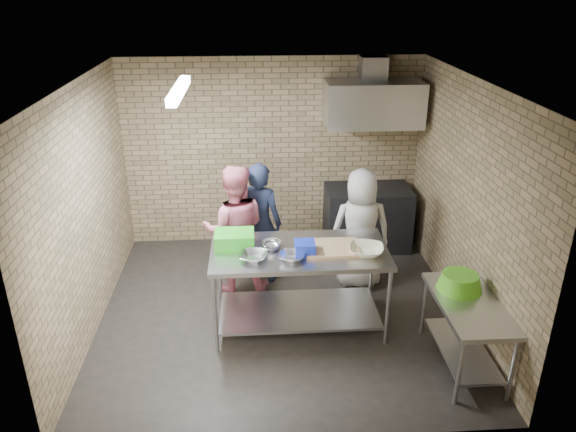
# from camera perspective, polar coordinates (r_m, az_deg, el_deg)

# --- Properties ---
(floor) EXTENTS (4.20, 4.20, 0.00)m
(floor) POSITION_cam_1_polar(r_m,az_deg,el_deg) (6.67, -0.75, -9.80)
(floor) COLOR black
(floor) RESTS_ON ground
(ceiling) EXTENTS (4.20, 4.20, 0.00)m
(ceiling) POSITION_cam_1_polar(r_m,az_deg,el_deg) (5.64, -0.90, 13.68)
(ceiling) COLOR black
(ceiling) RESTS_ON ground
(back_wall) EXTENTS (4.20, 0.06, 2.70)m
(back_wall) POSITION_cam_1_polar(r_m,az_deg,el_deg) (7.91, -1.61, 6.57)
(back_wall) COLOR tan
(back_wall) RESTS_ON ground
(front_wall) EXTENTS (4.20, 0.06, 2.70)m
(front_wall) POSITION_cam_1_polar(r_m,az_deg,el_deg) (4.26, 0.65, -9.53)
(front_wall) COLOR tan
(front_wall) RESTS_ON ground
(left_wall) EXTENTS (0.06, 4.00, 2.70)m
(left_wall) POSITION_cam_1_polar(r_m,az_deg,el_deg) (6.29, -20.30, 0.39)
(left_wall) COLOR tan
(left_wall) RESTS_ON ground
(right_wall) EXTENTS (0.06, 4.00, 2.70)m
(right_wall) POSITION_cam_1_polar(r_m,az_deg,el_deg) (6.48, 18.07, 1.38)
(right_wall) COLOR tan
(right_wall) RESTS_ON ground
(prep_table) EXTENTS (1.92, 0.96, 0.96)m
(prep_table) POSITION_cam_1_polar(r_m,az_deg,el_deg) (6.19, 1.15, -7.46)
(prep_table) COLOR #ABAEB2
(prep_table) RESTS_ON floor
(side_counter) EXTENTS (0.60, 1.20, 0.75)m
(side_counter) POSITION_cam_1_polar(r_m,az_deg,el_deg) (5.93, 17.88, -11.55)
(side_counter) COLOR silver
(side_counter) RESTS_ON floor
(stove) EXTENTS (1.20, 0.70, 0.90)m
(stove) POSITION_cam_1_polar(r_m,az_deg,el_deg) (8.06, 8.20, -0.16)
(stove) COLOR black
(stove) RESTS_ON floor
(range_hood) EXTENTS (1.30, 0.60, 0.60)m
(range_hood) POSITION_cam_1_polar(r_m,az_deg,el_deg) (7.60, 8.86, 11.44)
(range_hood) COLOR silver
(range_hood) RESTS_ON back_wall
(hood_duct) EXTENTS (0.35, 0.30, 0.30)m
(hood_duct) POSITION_cam_1_polar(r_m,az_deg,el_deg) (7.66, 8.84, 14.97)
(hood_duct) COLOR #A5A8AD
(hood_duct) RESTS_ON back_wall
(wall_shelf) EXTENTS (0.80, 0.20, 0.04)m
(wall_shelf) POSITION_cam_1_polar(r_m,az_deg,el_deg) (7.89, 10.65, 10.42)
(wall_shelf) COLOR #3F2B19
(wall_shelf) RESTS_ON back_wall
(fluorescent_fixture) EXTENTS (0.10, 1.25, 0.08)m
(fluorescent_fixture) POSITION_cam_1_polar(r_m,az_deg,el_deg) (5.69, -11.26, 12.72)
(fluorescent_fixture) COLOR white
(fluorescent_fixture) RESTS_ON ceiling
(green_crate) EXTENTS (0.43, 0.32, 0.17)m
(green_crate) POSITION_cam_1_polar(r_m,az_deg,el_deg) (6.01, -5.58, -2.44)
(green_crate) COLOR green
(green_crate) RESTS_ON prep_table
(blue_tub) EXTENTS (0.21, 0.21, 0.14)m
(blue_tub) POSITION_cam_1_polar(r_m,az_deg,el_deg) (5.84, 1.77, -3.33)
(blue_tub) COLOR #1A30C5
(blue_tub) RESTS_ON prep_table
(cutting_board) EXTENTS (0.59, 0.45, 0.03)m
(cutting_board) POSITION_cam_1_polar(r_m,az_deg,el_deg) (5.97, 4.56, -3.34)
(cutting_board) COLOR tan
(cutting_board) RESTS_ON prep_table
(mixing_bowl_a) EXTENTS (0.36, 0.36, 0.07)m
(mixing_bowl_a) POSITION_cam_1_polar(r_m,az_deg,el_deg) (5.74, -3.63, -4.24)
(mixing_bowl_a) COLOR #ABAEB2
(mixing_bowl_a) RESTS_ON prep_table
(mixing_bowl_b) EXTENTS (0.28, 0.28, 0.07)m
(mixing_bowl_b) POSITION_cam_1_polar(r_m,az_deg,el_deg) (5.96, -1.73, -3.06)
(mixing_bowl_b) COLOR #B3B4BA
(mixing_bowl_b) RESTS_ON prep_table
(mixing_bowl_c) EXTENTS (0.34, 0.34, 0.07)m
(mixing_bowl_c) POSITION_cam_1_polar(r_m,az_deg,el_deg) (5.74, 0.38, -4.24)
(mixing_bowl_c) COLOR #BBBDC2
(mixing_bowl_c) RESTS_ON prep_table
(ceramic_bowl) EXTENTS (0.45, 0.45, 0.09)m
(ceramic_bowl) POSITION_cam_1_polar(r_m,az_deg,el_deg) (5.90, 8.12, -3.54)
(ceramic_bowl) COLOR #F0EAC0
(ceramic_bowl) RESTS_ON prep_table
(green_basin) EXTENTS (0.46, 0.46, 0.17)m
(green_basin) POSITION_cam_1_polar(r_m,az_deg,el_deg) (5.87, 17.42, -6.51)
(green_basin) COLOR #59C626
(green_basin) RESTS_ON side_counter
(bottle_red) EXTENTS (0.07, 0.07, 0.18)m
(bottle_red) POSITION_cam_1_polar(r_m,az_deg,el_deg) (7.81, 8.90, 11.24)
(bottle_red) COLOR #B22619
(bottle_red) RESTS_ON wall_shelf
(bottle_green) EXTENTS (0.06, 0.06, 0.15)m
(bottle_green) POSITION_cam_1_polar(r_m,az_deg,el_deg) (7.90, 11.78, 11.07)
(bottle_green) COLOR green
(bottle_green) RESTS_ON wall_shelf
(man_navy) EXTENTS (0.68, 0.55, 1.60)m
(man_navy) POSITION_cam_1_polar(r_m,az_deg,el_deg) (6.98, -2.98, -0.70)
(man_navy) COLOR #151A35
(man_navy) RESTS_ON floor
(woman_pink) EXTENTS (0.81, 0.63, 1.65)m
(woman_pink) POSITION_cam_1_polar(r_m,az_deg,el_deg) (6.74, -5.55, -1.45)
(woman_pink) COLOR pink
(woman_pink) RESTS_ON floor
(woman_white) EXTENTS (0.77, 0.51, 1.56)m
(woman_white) POSITION_cam_1_polar(r_m,az_deg,el_deg) (6.91, 7.53, -1.35)
(woman_white) COLOR silver
(woman_white) RESTS_ON floor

